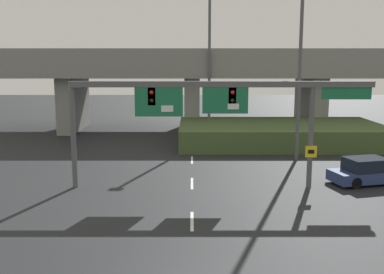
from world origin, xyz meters
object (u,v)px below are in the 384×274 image
(speed_limit_sign, at_px, (310,161))
(parked_sedan_near_right, at_px, (367,172))
(highway_light_pole_near, at_px, (209,56))
(signal_gantry, at_px, (211,102))
(highway_light_pole_far, at_px, (302,21))

(speed_limit_sign, distance_m, parked_sedan_near_right, 4.16)
(speed_limit_sign, height_order, highway_light_pole_near, highway_light_pole_near)
(speed_limit_sign, relative_size, highway_light_pole_near, 0.18)
(highway_light_pole_near, distance_m, parked_sedan_near_right, 18.52)
(highway_light_pole_near, bearing_deg, signal_gantry, -91.84)
(signal_gantry, relative_size, highway_light_pole_far, 0.89)
(signal_gantry, height_order, parked_sedan_near_right, signal_gantry)
(speed_limit_sign, relative_size, parked_sedan_near_right, 0.55)
(parked_sedan_near_right, bearing_deg, speed_limit_sign, -170.20)
(highway_light_pole_near, height_order, parked_sedan_near_right, highway_light_pole_near)
(speed_limit_sign, bearing_deg, highway_light_pole_near, 105.70)
(highway_light_pole_near, distance_m, highway_light_pole_far, 10.85)
(signal_gantry, bearing_deg, parked_sedan_near_right, 5.02)
(highway_light_pole_far, bearing_deg, highway_light_pole_near, 123.35)
(signal_gantry, xyz_separation_m, highway_light_pole_far, (6.35, 7.05, 4.75))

